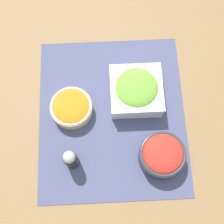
{
  "coord_description": "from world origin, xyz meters",
  "views": [
    {
      "loc": [
        0.29,
        -0.01,
        0.94
      ],
      "look_at": [
        0.0,
        0.0,
        0.03
      ],
      "focal_mm": 50.0,
      "sensor_mm": 36.0,
      "label": 1
    }
  ],
  "objects": [
    {
      "name": "carrot_bowl",
      "position": [
        -0.02,
        -0.12,
        0.03
      ],
      "size": [
        0.13,
        0.13,
        0.05
      ],
      "color": "beige",
      "rests_on": "placemat"
    },
    {
      "name": "lettuce_bowl",
      "position": [
        -0.06,
        0.08,
        0.05
      ],
      "size": [
        0.16,
        0.16,
        0.08
      ],
      "color": "white",
      "rests_on": "placemat"
    },
    {
      "name": "pepper_shaker",
      "position": [
        0.14,
        -0.12,
        0.06
      ],
      "size": [
        0.04,
        0.04,
        0.1
      ],
      "color": "black",
      "rests_on": "placemat"
    },
    {
      "name": "placemat",
      "position": [
        0.0,
        0.0,
        0.0
      ],
      "size": [
        0.53,
        0.46,
        0.0
      ],
      "color": "#474C70",
      "rests_on": "ground_plane"
    },
    {
      "name": "tomato_bowl",
      "position": [
        0.14,
        0.14,
        0.04
      ],
      "size": [
        0.13,
        0.13,
        0.08
      ],
      "color": "#333842",
      "rests_on": "placemat"
    },
    {
      "name": "ground_plane",
      "position": [
        0.0,
        0.0,
        0.0
      ],
      "size": [
        3.0,
        3.0,
        0.0
      ],
      "primitive_type": "plane",
      "color": "olive"
    }
  ]
}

